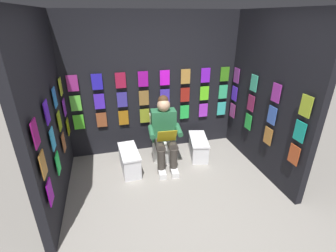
{
  "coord_description": "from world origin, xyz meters",
  "views": [
    {
      "loc": [
        0.8,
        2.05,
        2.34
      ],
      "look_at": [
        -0.02,
        -1.12,
        0.85
      ],
      "focal_mm": 26.08,
      "sensor_mm": 36.0,
      "label": 1
    }
  ],
  "objects_px": {
    "person_reading": "(165,132)",
    "comic_longbox_far": "(130,160)",
    "toilet": "(162,141)",
    "comic_longbox_near": "(198,147)"
  },
  "relations": [
    {
      "from": "toilet",
      "to": "comic_longbox_far",
      "type": "bearing_deg",
      "value": 27.19
    },
    {
      "from": "comic_longbox_near",
      "to": "toilet",
      "type": "bearing_deg",
      "value": 3.46
    },
    {
      "from": "toilet",
      "to": "comic_longbox_far",
      "type": "height_order",
      "value": "toilet"
    },
    {
      "from": "toilet",
      "to": "person_reading",
      "type": "xyz_separation_m",
      "value": [
        0.01,
        0.23,
        0.27
      ]
    },
    {
      "from": "toilet",
      "to": "comic_longbox_far",
      "type": "relative_size",
      "value": 1.16
    },
    {
      "from": "person_reading",
      "to": "comic_longbox_far",
      "type": "xyz_separation_m",
      "value": [
        0.6,
        0.03,
        -0.41
      ]
    },
    {
      "from": "person_reading",
      "to": "comic_longbox_far",
      "type": "bearing_deg",
      "value": 7.54
    },
    {
      "from": "person_reading",
      "to": "comic_longbox_near",
      "type": "bearing_deg",
      "value": -165.18
    },
    {
      "from": "toilet",
      "to": "comic_longbox_far",
      "type": "xyz_separation_m",
      "value": [
        0.61,
        0.26,
        -0.14
      ]
    },
    {
      "from": "toilet",
      "to": "person_reading",
      "type": "distance_m",
      "value": 0.35
    }
  ]
}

